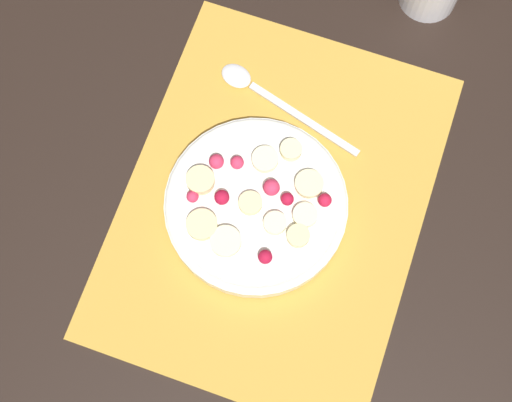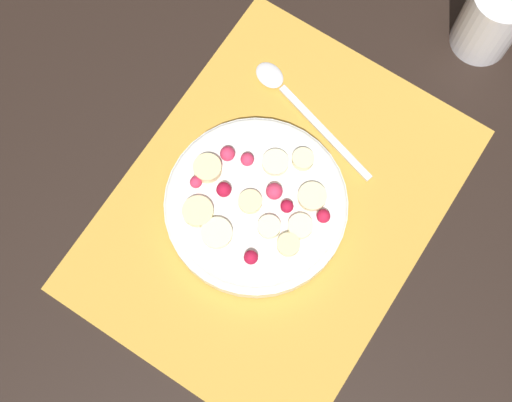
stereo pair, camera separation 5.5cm
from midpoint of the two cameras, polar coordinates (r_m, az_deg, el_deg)
The scene contains 4 objects.
ground_plane at distance 0.87m, azimuth -0.36°, elevation -0.46°, with size 3.00×3.00×0.00m, color black.
placemat at distance 0.86m, azimuth -0.36°, elevation -0.40°, with size 0.47×0.35×0.01m.
fruit_bowl at distance 0.84m, azimuth -1.88°, elevation -0.51°, with size 0.22×0.22×0.05m.
spoon at distance 0.91m, azimuth -1.41°, elevation 8.56°, with size 0.07×0.20×0.01m.
Camera 1 is at (-0.23, -0.06, 0.84)m, focal length 50.00 mm.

